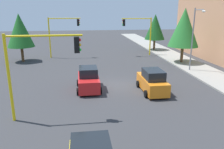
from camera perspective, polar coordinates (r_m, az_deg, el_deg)
ground_plane at (r=21.30m, az=0.99°, el=-2.74°), size 120.00×120.00×0.00m
sidewalk_kerb at (r=29.21m, az=20.19°, el=1.57°), size 80.00×4.00×0.15m
traffic_signal_near_right at (r=14.46m, az=-17.82°, el=3.49°), size 0.36×4.59×5.48m
traffic_signal_far_left at (r=35.19m, az=6.79°, el=11.24°), size 0.36×4.59×5.69m
traffic_signal_far_right at (r=34.15m, az=-12.43°, el=10.93°), size 0.36×4.59×5.76m
street_lamp_curbside at (r=26.70m, az=19.95°, el=9.67°), size 2.15×0.28×7.00m
tree_opposite_side at (r=33.00m, az=-22.03°, el=10.16°), size 3.50×3.50×6.37m
tree_roadside_far at (r=40.09m, az=10.71°, el=11.60°), size 3.37×3.37×6.12m
tree_roadside_mid at (r=30.96m, az=17.57°, el=11.11°), size 3.86×3.86×7.04m
car_red at (r=20.07m, az=-5.89°, el=-1.32°), size 3.80×2.09×1.98m
car_orange at (r=19.73m, az=10.05°, el=-1.78°), size 4.18×2.00×1.98m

